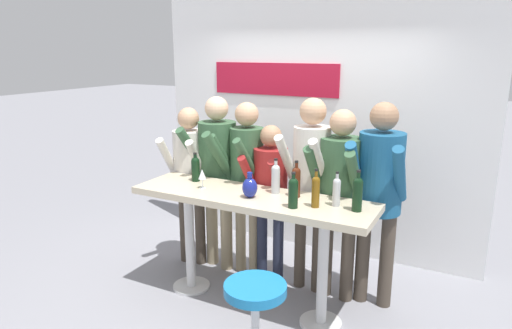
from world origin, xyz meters
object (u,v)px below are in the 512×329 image
object	(u,v)px
person_center_left	(246,169)
wine_bottle_5	(195,168)
bar_stool	(255,314)
wine_glass_0	(202,175)
wine_bottle_6	(316,190)
person_center	(270,187)
wine_bottle_0	(296,180)
person_left	(217,164)
person_center_right	(311,173)
decorative_vase	(250,187)
person_far_right	(379,184)
wine_bottle_4	(276,177)
person_far_left	(190,169)
wine_bottle_3	(293,191)
tasting_table	(251,214)
person_right	(340,185)
wine_bottle_2	(337,190)
wine_bottle_1	(358,192)

from	to	relation	value
person_center_left	wine_bottle_5	world-z (taller)	person_center_left
bar_stool	wine_glass_0	world-z (taller)	wine_glass_0
wine_bottle_6	wine_glass_0	bearing A→B (deg)	179.50
person_center	wine_bottle_0	distance (m)	0.58
person_left	person_center_right	xyz separation A→B (m)	(1.02, -0.01, 0.04)
decorative_vase	wine_glass_0	bearing A→B (deg)	176.12
bar_stool	wine_bottle_5	distance (m)	1.61
wine_bottle_0	wine_bottle_5	xyz separation A→B (m)	(-1.03, 0.00, -0.02)
person_far_right	wine_bottle_4	bearing A→B (deg)	-155.33
person_center_left	person_center	size ratio (longest dim) A/B	1.12
bar_stool	wine_bottle_4	bearing A→B (deg)	107.08
person_far_left	person_center_left	distance (m)	0.65
person_center_right	wine_bottle_6	world-z (taller)	person_center_right
person_far_left	wine_bottle_5	xyz separation A→B (m)	(0.31, -0.33, 0.13)
person_left	wine_bottle_5	size ratio (longest dim) A/B	6.62
person_center_left	wine_bottle_6	bearing A→B (deg)	-19.19
wine_bottle_3	wine_bottle_6	distance (m)	0.18
person_center_left	wine_glass_0	size ratio (longest dim) A/B	10.06
tasting_table	person_right	xyz separation A→B (m)	(0.64, 0.48, 0.22)
person_center	wine_bottle_2	xyz separation A→B (m)	(0.79, -0.42, 0.20)
wine_bottle_2	wine_bottle_3	bearing A→B (deg)	-145.54
person_left	wine_glass_0	distance (m)	0.58
person_far_left	person_far_right	distance (m)	1.95
person_far_right	wine_bottle_0	bearing A→B (deg)	-147.44
wine_bottle_3	wine_bottle_2	bearing A→B (deg)	34.46
person_center	person_far_right	distance (m)	1.04
person_right	wine_bottle_3	world-z (taller)	person_right
person_far_left	wine_bottle_2	world-z (taller)	person_far_left
bar_stool	person_center_right	xyz separation A→B (m)	(-0.10, 1.29, 0.70)
person_right	wine_bottle_6	size ratio (longest dim) A/B	5.66
person_far_right	wine_bottle_6	bearing A→B (deg)	-123.96
bar_stool	wine_bottle_0	world-z (taller)	wine_bottle_0
wine_bottle_1	wine_bottle_5	bearing A→B (deg)	176.12
person_center_right	wine_bottle_6	size ratio (longest dim) A/B	5.92
tasting_table	wine_glass_0	distance (m)	0.57
person_center_right	person_far_right	world-z (taller)	person_center_right
person_center	wine_bottle_6	xyz separation A→B (m)	(0.65, -0.52, 0.21)
wine_bottle_5	wine_bottle_2	bearing A→B (deg)	-2.77
person_far_right	wine_bottle_5	distance (m)	1.69
bar_stool	person_far_left	bearing A→B (deg)	138.86
person_center_left	bar_stool	bearing A→B (deg)	-47.15
person_left	person_center_right	bearing A→B (deg)	11.18
tasting_table	person_center_right	distance (m)	0.68
person_center	wine_glass_0	world-z (taller)	person_center
wine_bottle_1	wine_bottle_5	world-z (taller)	wine_bottle_1
wine_bottle_3	wine_bottle_5	distance (m)	1.15
wine_bottle_1	person_far_left	bearing A→B (deg)	166.93
bar_stool	wine_bottle_0	size ratio (longest dim) A/B	2.20
bar_stool	wine_bottle_0	bearing A→B (deg)	95.42
person_center_right	wine_glass_0	world-z (taller)	person_center_right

